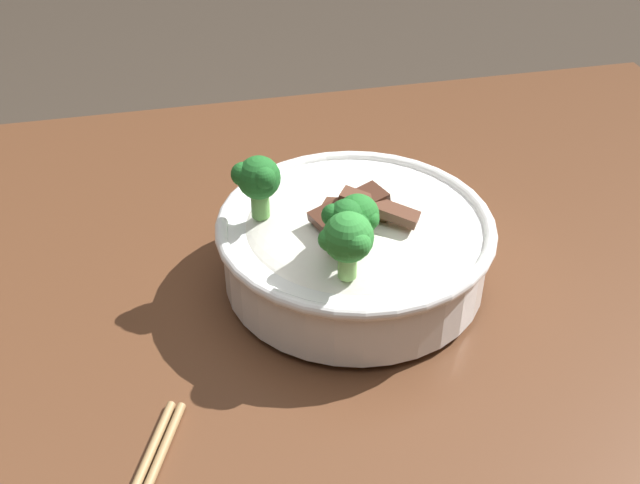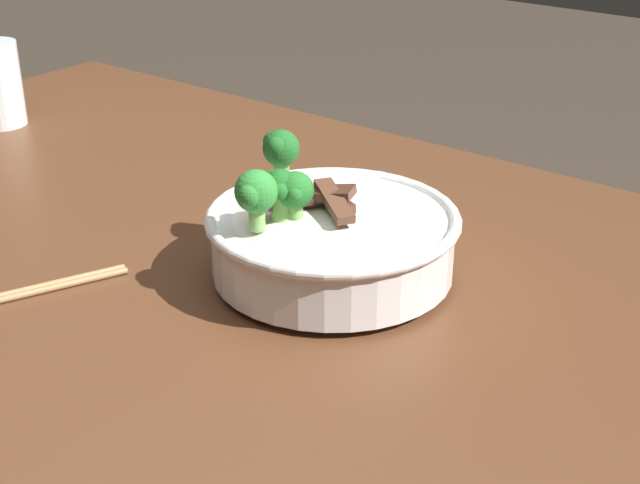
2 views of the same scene
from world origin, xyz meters
name	(u,v)px [view 2 (image 2 of 2)]	position (x,y,z in m)	size (l,w,h in m)	color
dining_table	(176,318)	(0.00, 0.00, 0.67)	(1.44, 0.97, 0.75)	#56331E
rice_bowl	(330,233)	(-0.16, -0.07, 0.80)	(0.26, 0.26, 0.14)	white
chopsticks_pair	(26,292)	(0.05, 0.15, 0.75)	(0.09, 0.20, 0.01)	#9E7A4C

